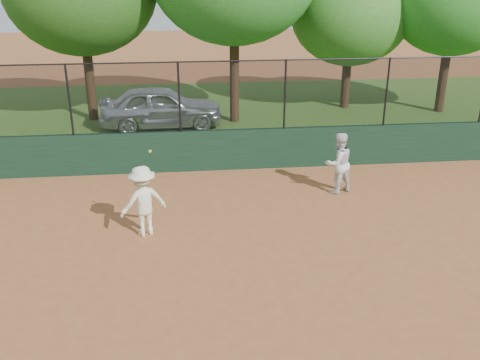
{
  "coord_description": "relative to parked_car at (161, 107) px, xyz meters",
  "views": [
    {
      "loc": [
        -0.39,
        -8.78,
        5.76
      ],
      "look_at": [
        0.8,
        2.2,
        1.2
      ],
      "focal_mm": 40.0,
      "sensor_mm": 36.0,
      "label": 1
    }
  ],
  "objects": [
    {
      "name": "fence_assembly",
      "position": [
        1.18,
        -4.6,
        1.48
      ],
      "size": [
        26.0,
        0.06,
        2.0
      ],
      "color": "black",
      "rests_on": "back_wall"
    },
    {
      "name": "tree_3",
      "position": [
        7.55,
        2.05,
        3.08
      ],
      "size": [
        4.83,
        4.39,
        5.93
      ],
      "color": "#432A16",
      "rests_on": "ground"
    },
    {
      "name": "player_main",
      "position": [
        -0.15,
        -8.46,
        0.06
      ],
      "size": [
        1.21,
        0.98,
        2.08
      ],
      "color": "#EDEDC9",
      "rests_on": "ground"
    },
    {
      "name": "grass_strip",
      "position": [
        1.21,
        1.4,
        -0.75
      ],
      "size": [
        36.0,
        12.0,
        0.01
      ],
      "primitive_type": "cube",
      "color": "#32591C",
      "rests_on": "ground"
    },
    {
      "name": "back_wall",
      "position": [
        1.21,
        -4.6,
        -0.16
      ],
      "size": [
        26.0,
        0.2,
        1.2
      ],
      "primitive_type": "cube",
      "color": "#173320",
      "rests_on": "ground"
    },
    {
      "name": "ground",
      "position": [
        1.21,
        -10.6,
        -0.76
      ],
      "size": [
        80.0,
        80.0,
        0.0
      ],
      "primitive_type": "plane",
      "color": "#A25E34",
      "rests_on": "ground"
    },
    {
      "name": "parked_car",
      "position": [
        0.0,
        0.0,
        0.0
      ],
      "size": [
        4.52,
        1.98,
        1.51
      ],
      "primitive_type": "imported",
      "rotation": [
        0.0,
        0.0,
        1.61
      ],
      "color": "#B8BCC3",
      "rests_on": "ground"
    },
    {
      "name": "player_second",
      "position": [
        4.8,
        -6.59,
        0.06
      ],
      "size": [
        0.96,
        0.86,
        1.64
      ],
      "primitive_type": "imported",
      "rotation": [
        0.0,
        0.0,
        3.5
      ],
      "color": "white",
      "rests_on": "ground"
    }
  ]
}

